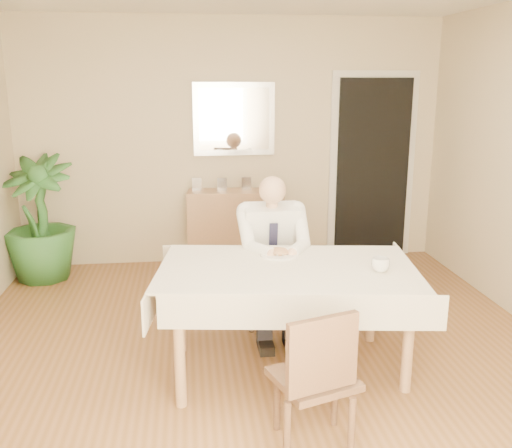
{
  "coord_description": "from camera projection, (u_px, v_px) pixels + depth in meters",
  "views": [
    {
      "loc": [
        -0.47,
        -3.6,
        1.97
      ],
      "look_at": [
        0.0,
        0.35,
        0.95
      ],
      "focal_mm": 40.0,
      "sensor_mm": 36.0,
      "label": 1
    }
  ],
  "objects": [
    {
      "name": "doorway",
      "position": [
        372.0,
        168.0,
        6.3
      ],
      "size": [
        0.96,
        0.07,
        2.1
      ],
      "color": "beige",
      "rests_on": "ground"
    },
    {
      "name": "seated_man",
      "position": [
        274.0,
        250.0,
        4.37
      ],
      "size": [
        0.48,
        0.72,
        1.24
      ],
      "color": "white",
      "rests_on": "ground"
    },
    {
      "name": "chair_far",
      "position": [
        269.0,
        266.0,
        4.7
      ],
      "size": [
        0.42,
        0.42,
        0.84
      ],
      "rotation": [
        0.0,
        0.0,
        0.05
      ],
      "color": "#412C1B",
      "rests_on": "ground"
    },
    {
      "name": "window",
      "position": [
        408.0,
        319.0,
        1.27
      ],
      "size": [
        1.34,
        0.04,
        1.44
      ],
      "color": "beige",
      "rests_on": "room"
    },
    {
      "name": "photo_frame_left",
      "position": [
        197.0,
        184.0,
        6.02
      ],
      "size": [
        0.1,
        0.02,
        0.14
      ],
      "primitive_type": "cube",
      "color": "silver",
      "rests_on": "sideboard"
    },
    {
      "name": "sideboard",
      "position": [
        236.0,
        228.0,
        6.13
      ],
      "size": [
        1.04,
        0.44,
        0.81
      ],
      "primitive_type": "cube",
      "rotation": [
        0.0,
        0.0,
        -0.1
      ],
      "color": "#A77750",
      "rests_on": "ground"
    },
    {
      "name": "fork",
      "position": [
        274.0,
        255.0,
        3.95
      ],
      "size": [
        0.01,
        0.13,
        0.01
      ],
      "primitive_type": "cylinder",
      "rotation": [
        1.57,
        0.0,
        0.0
      ],
      "color": "silver",
      "rests_on": "dining_table"
    },
    {
      "name": "photo_frame_center",
      "position": [
        222.0,
        184.0,
        6.0
      ],
      "size": [
        0.1,
        0.02,
        0.14
      ],
      "primitive_type": "cube",
      "color": "silver",
      "rests_on": "sideboard"
    },
    {
      "name": "mirror",
      "position": [
        234.0,
        119.0,
        5.99
      ],
      "size": [
        0.86,
        0.04,
        0.76
      ],
      "color": "silver",
      "rests_on": "room"
    },
    {
      "name": "plate",
      "position": [
        279.0,
        255.0,
        4.02
      ],
      "size": [
        0.26,
        0.26,
        0.02
      ],
      "primitive_type": "cylinder",
      "color": "white",
      "rests_on": "dining_table"
    },
    {
      "name": "room",
      "position": [
        262.0,
        185.0,
        3.68
      ],
      "size": [
        5.0,
        5.02,
        2.6
      ],
      "color": "brown",
      "rests_on": "ground"
    },
    {
      "name": "knife",
      "position": [
        286.0,
        255.0,
        3.96
      ],
      "size": [
        0.01,
        0.13,
        0.01
      ],
      "primitive_type": "cylinder",
      "rotation": [
        1.57,
        0.0,
        0.0
      ],
      "color": "silver",
      "rests_on": "dining_table"
    },
    {
      "name": "coffee_mug",
      "position": [
        380.0,
        265.0,
        3.68
      ],
      "size": [
        0.15,
        0.15,
        0.09
      ],
      "primitive_type": "imported",
      "rotation": [
        0.0,
        0.0,
        -0.34
      ],
      "color": "white",
      "rests_on": "dining_table"
    },
    {
      "name": "food",
      "position": [
        279.0,
        252.0,
        4.02
      ],
      "size": [
        0.14,
        0.14,
        0.06
      ],
      "primitive_type": "ellipsoid",
      "color": "#8A603D",
      "rests_on": "dining_table"
    },
    {
      "name": "chair_near",
      "position": [
        317.0,
        375.0,
        2.97
      ],
      "size": [
        0.5,
        0.51,
        0.84
      ],
      "rotation": [
        0.0,
        0.0,
        0.32
      ],
      "color": "#412C1B",
      "rests_on": "ground"
    },
    {
      "name": "photo_frame_right",
      "position": [
        246.0,
        184.0,
        6.04
      ],
      "size": [
        0.1,
        0.02,
        0.14
      ],
      "primitive_type": "cube",
      "color": "silver",
      "rests_on": "sideboard"
    },
    {
      "name": "dining_table",
      "position": [
        287.0,
        279.0,
        3.81
      ],
      "size": [
        1.85,
        1.24,
        0.75
      ],
      "rotation": [
        0.0,
        0.0,
        -0.13
      ],
      "color": "#A77750",
      "rests_on": "ground"
    },
    {
      "name": "potted_palm",
      "position": [
        39.0,
        219.0,
        5.63
      ],
      "size": [
        0.84,
        0.84,
        1.25
      ],
      "primitive_type": "imported",
      "rotation": [
        0.0,
        0.0,
        -0.24
      ],
      "color": "#22501E",
      "rests_on": "ground"
    }
  ]
}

